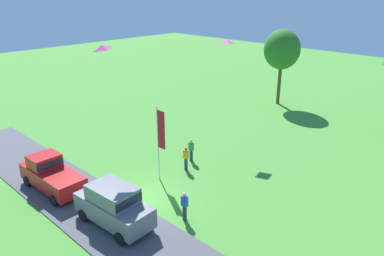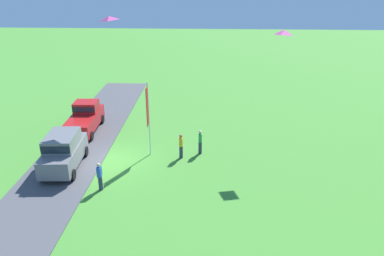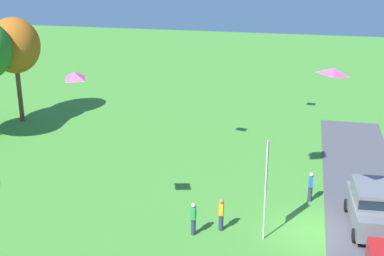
{
  "view_description": "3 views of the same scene",
  "coord_description": "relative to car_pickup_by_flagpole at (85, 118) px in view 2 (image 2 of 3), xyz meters",
  "views": [
    {
      "loc": [
        15.95,
        -12.08,
        12.14
      ],
      "look_at": [
        0.57,
        3.95,
        3.64
      ],
      "focal_mm": 35.0,
      "sensor_mm": 36.0,
      "label": 1
    },
    {
      "loc": [
        21.71,
        6.38,
        11.69
      ],
      "look_at": [
        1.99,
        5.46,
        3.3
      ],
      "focal_mm": 35.0,
      "sensor_mm": 36.0,
      "label": 2
    },
    {
      "loc": [
        -23.95,
        1.06,
        13.72
      ],
      "look_at": [
        -0.73,
        6.06,
        5.34
      ],
      "focal_mm": 50.0,
      "sensor_mm": 36.0,
      "label": 3
    }
  ],
  "objects": [
    {
      "name": "person_on_lawn",
      "position": [
        8.39,
        3.47,
        -0.23
      ],
      "size": [
        0.36,
        0.24,
        1.71
      ],
      "color": "#2D334C",
      "rests_on": "ground"
    },
    {
      "name": "ground_plane",
      "position": [
        4.86,
        3.18,
        -1.11
      ],
      "size": [
        120.0,
        120.0,
        0.0
      ],
      "primitive_type": "plane",
      "color": "#478E33"
    },
    {
      "name": "pavement_strip",
      "position": [
        4.86,
        0.47,
        -1.08
      ],
      "size": [
        36.0,
        4.4,
        0.06
      ],
      "primitive_type": "cube",
      "color": "#4C4C51",
      "rests_on": "ground"
    },
    {
      "name": "person_beside_suv",
      "position": [
        3.52,
        9.04,
        -0.23
      ],
      "size": [
        0.36,
        0.24,
        1.71
      ],
      "color": "#2D334C",
      "rests_on": "ground"
    },
    {
      "name": "car_suv_near_entrance",
      "position": [
        5.99,
        0.53,
        0.19
      ],
      "size": [
        4.71,
        2.28,
        2.28
      ],
      "color": "slate",
      "rests_on": "ground"
    },
    {
      "name": "car_pickup_by_flagpole",
      "position": [
        0.0,
        0.0,
        0.0
      ],
      "size": [
        5.05,
        2.16,
        2.14
      ],
      "color": "red",
      "rests_on": "ground"
    },
    {
      "name": "flag_banner",
      "position": [
        4.04,
        5.64,
        2.14
      ],
      "size": [
        0.71,
        0.08,
        5.12
      ],
      "color": "silver",
      "rests_on": "ground"
    },
    {
      "name": "kite_diamond_high_right",
      "position": [
        2.18,
        3.11,
        7.72
      ],
      "size": [
        0.73,
        1.02,
        0.38
      ],
      "primitive_type": "pyramid",
      "rotation": [
        0.12,
        0.0,
        0.01
      ],
      "color": "#EA4C9E"
    },
    {
      "name": "person_watching_sky",
      "position": [
        4.22,
        7.78,
        -0.23
      ],
      "size": [
        0.36,
        0.24,
        1.71
      ],
      "color": "#2D334C",
      "rests_on": "ground"
    },
    {
      "name": "kite_diamond_high_left",
      "position": [
        2.38,
        14.22,
        6.94
      ],
      "size": [
        1.18,
        1.24,
        0.44
      ],
      "primitive_type": "pyramid",
      "rotation": [
        0.14,
        0.0,
        4.21
      ],
      "color": "#EA4C9E"
    }
  ]
}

